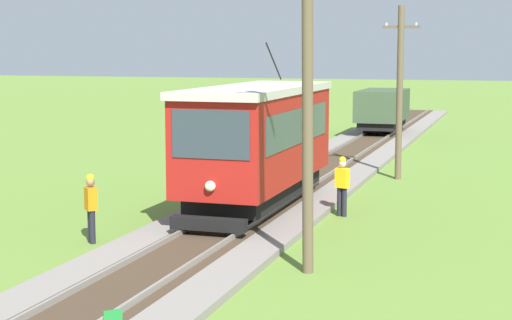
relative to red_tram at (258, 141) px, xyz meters
The scene contains 6 objects.
red_tram is the anchor object (origin of this frame).
freight_car 23.35m from the red_tram, 90.01° to the left, with size 2.40×5.20×2.31m.
utility_pole_near_tram 7.28m from the red_tram, 63.83° to the right, with size 1.40×0.58×8.05m.
utility_pole_mid 8.48m from the red_tram, 68.39° to the left, with size 1.40×0.30×6.51m.
track_worker 5.94m from the red_tram, 119.29° to the right, with size 0.44×0.44×1.78m.
second_worker 2.81m from the red_tram, ahead, with size 0.44×0.34×1.78m.
Camera 1 is at (7.43, -5.60, 4.90)m, focal length 58.17 mm.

